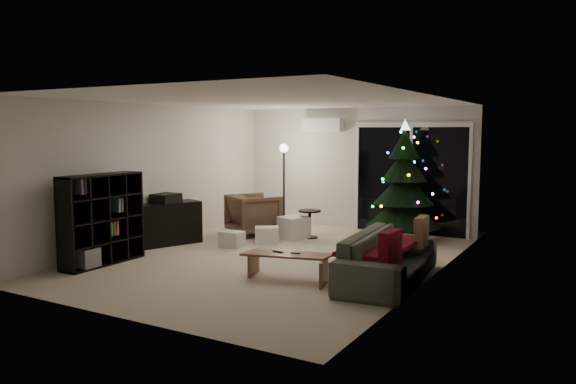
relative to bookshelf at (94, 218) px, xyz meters
name	(u,v)px	position (x,y,z in m)	size (l,w,h in m)	color
room	(339,189)	(2.71, 3.08, 0.32)	(6.50, 7.51, 2.60)	beige
bookshelf	(94,218)	(0.00, 0.00, 0.00)	(0.35, 1.38, 1.38)	black
media_cabinet	(166,224)	(0.00, 1.61, -0.31)	(0.45, 1.21, 0.76)	black
stereo	(166,198)	(0.00, 1.61, 0.15)	(0.38, 0.45, 0.16)	black
armchair	(254,214)	(0.83, 3.18, -0.29)	(0.86, 0.88, 0.80)	#433729
ottoman	(294,228)	(1.70, 3.23, -0.48)	(0.46, 0.46, 0.42)	silver
cardboard_box_a	(232,239)	(1.14, 2.02, -0.55)	(0.39, 0.29, 0.28)	beige
cardboard_box_b	(267,235)	(1.48, 2.62, -0.54)	(0.42, 0.31, 0.29)	beige
side_table	(310,224)	(1.93, 3.44, -0.43)	(0.43, 0.43, 0.53)	black
floor_lamp	(284,189)	(1.08, 3.93, 0.16)	(0.27, 0.27, 1.71)	black
sofa	(389,257)	(4.30, 1.23, -0.36)	(2.27, 0.89, 0.66)	#3D403A
sofa_throw	(382,246)	(4.20, 1.23, -0.21)	(0.71, 1.64, 0.05)	maroon
cushion_a	(421,232)	(4.55, 1.88, -0.09)	(0.13, 0.44, 0.44)	brown
cushion_b	(390,248)	(4.55, 0.58, -0.09)	(0.13, 0.44, 0.44)	maroon
coffee_table	(287,267)	(3.08, 0.61, -0.51)	(1.17, 0.41, 0.37)	brown
remote_a	(278,252)	(2.93, 0.61, -0.31)	(0.15, 0.04, 0.02)	black
remote_b	(296,253)	(3.18, 0.66, -0.31)	(0.14, 0.04, 0.02)	slate
christmas_tree	(404,180)	(3.52, 4.17, 0.42)	(1.38, 1.38, 2.23)	black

